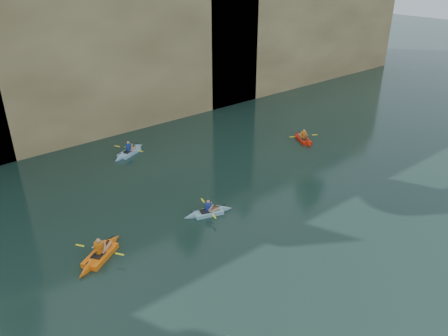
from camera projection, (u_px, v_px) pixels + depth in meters
ground at (367, 293)px, 17.20m from camera, size 160.00×160.00×0.00m
cliff at (59, 36)px, 35.33m from camera, size 70.00×16.00×12.00m
cliff_slab_center at (125, 50)px, 31.47m from camera, size 24.00×2.40×11.40m
cliff_slab_east at (308, 33)px, 43.18m from camera, size 26.00×2.40×9.84m
sea_cave_center at (56, 125)px, 29.43m from camera, size 3.50×1.00×3.20m
sea_cave_east at (218, 81)px, 37.10m from camera, size 5.00×1.00×4.50m
kayaker_orange at (100, 255)px, 19.13m from camera, size 3.11×2.35×1.22m
kayaker_ltblue_near at (208, 212)px, 22.30m from camera, size 2.70×2.01×1.03m
kayaker_red_far at (303, 139)px, 31.04m from camera, size 1.93×2.86×1.05m
kayaker_ltblue_mid at (129, 152)px, 28.97m from camera, size 3.01×2.09×1.14m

